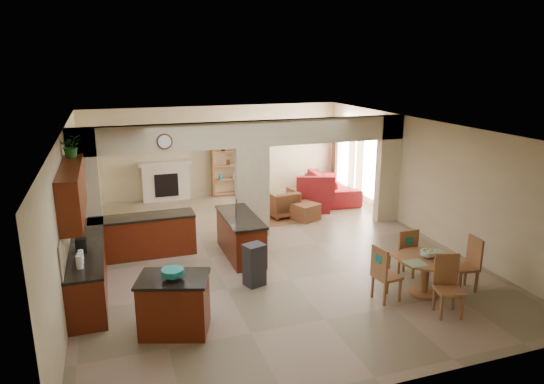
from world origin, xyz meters
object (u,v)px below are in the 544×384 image
object	(u,v)px
sofa	(332,186)
armchair	(282,203)
dining_table	(425,270)
kitchen_island	(174,304)

from	to	relation	value
sofa	armchair	size ratio (longest dim) A/B	3.20
dining_table	sofa	distance (m)	6.54
kitchen_island	sofa	distance (m)	8.43
dining_table	armchair	bearing A→B (deg)	99.86
dining_table	armchair	xyz separation A→B (m)	(-0.90, 5.16, -0.12)
dining_table	armchair	distance (m)	5.24
kitchen_island	armchair	bearing A→B (deg)	72.45
sofa	dining_table	bearing A→B (deg)	175.65
kitchen_island	sofa	size ratio (longest dim) A/B	0.49
kitchen_island	dining_table	bearing A→B (deg)	15.66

